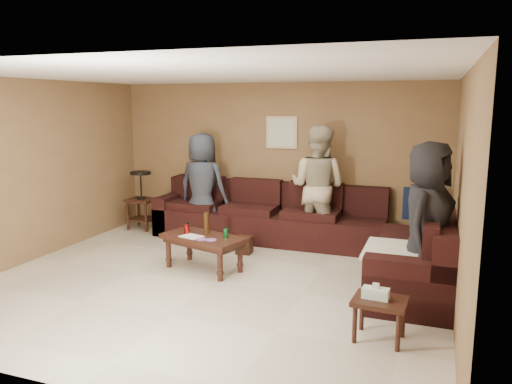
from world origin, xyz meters
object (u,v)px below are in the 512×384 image
at_px(sectional_sofa, 308,233).
at_px(person_middle, 317,187).
at_px(end_table_left, 141,199).
at_px(side_table_right, 379,304).
at_px(coffee_table, 203,241).
at_px(person_right, 427,223).
at_px(waste_bin, 245,245).
at_px(person_left, 202,186).

bearing_deg(sectional_sofa, person_middle, 88.81).
distance_m(end_table_left, side_table_right, 5.21).
distance_m(coffee_table, person_right, 2.80).
height_order(waste_bin, person_middle, person_middle).
xyz_separation_m(sectional_sofa, side_table_right, (1.26, -2.37, 0.03)).
relative_size(waste_bin, person_right, 0.14).
bearing_deg(end_table_left, person_left, -4.90).
relative_size(end_table_left, person_right, 0.57).
height_order(person_left, person_right, person_right).
distance_m(person_middle, person_right, 2.37).
height_order(coffee_table, waste_bin, coffee_table).
bearing_deg(side_table_right, sectional_sofa, 118.08).
height_order(person_left, person_middle, person_middle).
height_order(sectional_sofa, coffee_table, sectional_sofa).
bearing_deg(waste_bin, coffee_table, -105.75).
xyz_separation_m(person_middle, person_right, (1.61, -1.74, -0.04)).
height_order(sectional_sofa, end_table_left, end_table_left).
height_order(end_table_left, side_table_right, end_table_left).
bearing_deg(person_left, person_middle, -173.05).
distance_m(waste_bin, person_right, 2.81).
xyz_separation_m(sectional_sofa, end_table_left, (-3.10, 0.47, 0.20)).
distance_m(side_table_right, person_middle, 3.16).
bearing_deg(end_table_left, sectional_sofa, -8.58).
bearing_deg(sectional_sofa, person_left, 169.02).
height_order(sectional_sofa, person_middle, person_middle).
distance_m(coffee_table, waste_bin, 0.93).
bearing_deg(person_middle, side_table_right, 125.80).
bearing_deg(person_left, sectional_sofa, 172.55).
relative_size(coffee_table, person_middle, 0.66).
relative_size(person_middle, person_right, 1.04).
bearing_deg(person_left, coffee_table, 119.75).
distance_m(sectional_sofa, person_right, 2.13).
distance_m(person_left, person_middle, 1.88).
bearing_deg(side_table_right, waste_bin, 135.70).
height_order(end_table_left, person_left, person_left).
xyz_separation_m(side_table_right, waste_bin, (-2.15, 2.10, -0.23)).
xyz_separation_m(side_table_right, person_right, (0.36, 1.11, 0.53)).
distance_m(coffee_table, person_middle, 2.04).
height_order(coffee_table, person_left, person_left).
xyz_separation_m(person_left, person_right, (3.49, -1.62, 0.04)).
bearing_deg(side_table_right, coffee_table, 152.60).
relative_size(end_table_left, waste_bin, 3.91).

